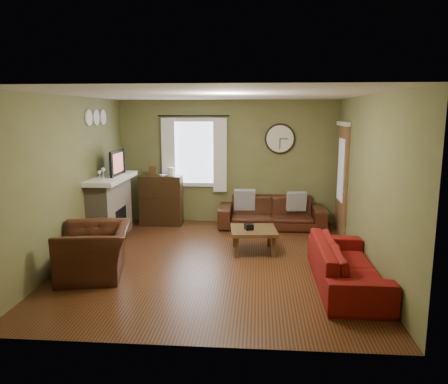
# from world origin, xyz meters

# --- Properties ---
(floor) EXTENTS (4.60, 5.20, 0.00)m
(floor) POSITION_xyz_m (0.00, 0.00, 0.00)
(floor) COLOR #472613
(floor) RESTS_ON ground
(ceiling) EXTENTS (4.60, 5.20, 0.00)m
(ceiling) POSITION_xyz_m (0.00, 0.00, 2.60)
(ceiling) COLOR white
(ceiling) RESTS_ON ground
(wall_left) EXTENTS (0.00, 5.20, 2.60)m
(wall_left) POSITION_xyz_m (-2.30, 0.00, 1.30)
(wall_left) COLOR olive
(wall_left) RESTS_ON ground
(wall_right) EXTENTS (0.00, 5.20, 2.60)m
(wall_right) POSITION_xyz_m (2.30, 0.00, 1.30)
(wall_right) COLOR olive
(wall_right) RESTS_ON ground
(wall_back) EXTENTS (4.60, 0.00, 2.60)m
(wall_back) POSITION_xyz_m (0.00, 2.60, 1.30)
(wall_back) COLOR olive
(wall_back) RESTS_ON ground
(wall_front) EXTENTS (4.60, 0.00, 2.60)m
(wall_front) POSITION_xyz_m (0.00, -2.60, 1.30)
(wall_front) COLOR olive
(wall_front) RESTS_ON ground
(fireplace) EXTENTS (0.40, 1.40, 1.10)m
(fireplace) POSITION_xyz_m (-2.10, 1.15, 0.55)
(fireplace) COLOR tan
(fireplace) RESTS_ON floor
(firebox) EXTENTS (0.04, 0.60, 0.55)m
(firebox) POSITION_xyz_m (-1.91, 1.15, 0.30)
(firebox) COLOR black
(firebox) RESTS_ON fireplace
(mantel) EXTENTS (0.58, 1.60, 0.08)m
(mantel) POSITION_xyz_m (-2.07, 1.15, 1.14)
(mantel) COLOR white
(mantel) RESTS_ON fireplace
(tv) EXTENTS (0.08, 0.60, 0.35)m
(tv) POSITION_xyz_m (-2.05, 1.30, 1.35)
(tv) COLOR black
(tv) RESTS_ON mantel
(tv_screen) EXTENTS (0.02, 0.62, 0.36)m
(tv_screen) POSITION_xyz_m (-1.97, 1.30, 1.41)
(tv_screen) COLOR #994C3F
(tv_screen) RESTS_ON mantel
(medallion_left) EXTENTS (0.28, 0.28, 0.03)m
(medallion_left) POSITION_xyz_m (-2.28, 0.80, 2.25)
(medallion_left) COLOR white
(medallion_left) RESTS_ON wall_left
(medallion_mid) EXTENTS (0.28, 0.28, 0.03)m
(medallion_mid) POSITION_xyz_m (-2.28, 1.15, 2.25)
(medallion_mid) COLOR white
(medallion_mid) RESTS_ON wall_left
(medallion_right) EXTENTS (0.28, 0.28, 0.03)m
(medallion_right) POSITION_xyz_m (-2.28, 1.50, 2.25)
(medallion_right) COLOR white
(medallion_right) RESTS_ON wall_left
(window_pane) EXTENTS (1.00, 0.02, 1.30)m
(window_pane) POSITION_xyz_m (-0.70, 2.58, 1.50)
(window_pane) COLOR silver
(window_pane) RESTS_ON wall_back
(curtain_rod) EXTENTS (0.03, 0.03, 1.50)m
(curtain_rod) POSITION_xyz_m (-0.70, 2.48, 2.27)
(curtain_rod) COLOR black
(curtain_rod) RESTS_ON wall_back
(curtain_left) EXTENTS (0.28, 0.04, 1.55)m
(curtain_left) POSITION_xyz_m (-1.25, 2.48, 1.45)
(curtain_left) COLOR white
(curtain_left) RESTS_ON wall_back
(curtain_right) EXTENTS (0.28, 0.04, 1.55)m
(curtain_right) POSITION_xyz_m (-0.15, 2.48, 1.45)
(curtain_right) COLOR white
(curtain_right) RESTS_ON wall_back
(wall_clock) EXTENTS (0.64, 0.06, 0.64)m
(wall_clock) POSITION_xyz_m (1.10, 2.55, 1.80)
(wall_clock) COLOR white
(wall_clock) RESTS_ON wall_back
(door) EXTENTS (0.05, 0.90, 2.10)m
(door) POSITION_xyz_m (2.27, 1.85, 1.05)
(door) COLOR brown
(door) RESTS_ON floor
(bookshelf) EXTENTS (0.88, 0.37, 1.04)m
(bookshelf) POSITION_xyz_m (-1.37, 2.22, 0.52)
(bookshelf) COLOR black
(bookshelf) RESTS_ON floor
(book) EXTENTS (0.23, 0.25, 0.02)m
(book) POSITION_xyz_m (-1.38, 2.21, 0.96)
(book) COLOR #4D361B
(book) RESTS_ON bookshelf
(sofa_brown) EXTENTS (2.17, 0.85, 0.63)m
(sofa_brown) POSITION_xyz_m (0.95, 2.16, 0.32)
(sofa_brown) COLOR #381A10
(sofa_brown) RESTS_ON floor
(pillow_left) EXTENTS (0.44, 0.18, 0.43)m
(pillow_left) POSITION_xyz_m (0.38, 2.27, 0.55)
(pillow_left) COLOR gray
(pillow_left) RESTS_ON sofa_brown
(pillow_right) EXTENTS (0.40, 0.17, 0.39)m
(pillow_right) POSITION_xyz_m (1.45, 2.19, 0.55)
(pillow_right) COLOR gray
(pillow_right) RESTS_ON sofa_brown
(sofa_red) EXTENTS (0.81, 2.08, 0.61)m
(sofa_red) POSITION_xyz_m (1.87, -0.87, 0.30)
(sofa_red) COLOR maroon
(sofa_red) RESTS_ON floor
(armchair) EXTENTS (1.19, 1.30, 0.73)m
(armchair) POSITION_xyz_m (-1.68, -0.76, 0.36)
(armchair) COLOR #381A10
(armchair) RESTS_ON floor
(coffee_table) EXTENTS (0.83, 0.83, 0.40)m
(coffee_table) POSITION_xyz_m (0.59, 0.52, 0.20)
(coffee_table) COLOR #4D361B
(coffee_table) RESTS_ON floor
(tissue_box) EXTENTS (0.17, 0.17, 0.10)m
(tissue_box) POSITION_xyz_m (0.51, 0.45, 0.40)
(tissue_box) COLOR black
(tissue_box) RESTS_ON coffee_table
(wine_glass_a) EXTENTS (0.06, 0.06, 0.18)m
(wine_glass_a) POSITION_xyz_m (-2.05, 0.56, 1.27)
(wine_glass_a) COLOR white
(wine_glass_a) RESTS_ON mantel
(wine_glass_b) EXTENTS (0.07, 0.07, 0.21)m
(wine_glass_b) POSITION_xyz_m (-2.05, 0.75, 1.28)
(wine_glass_b) COLOR white
(wine_glass_b) RESTS_ON mantel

